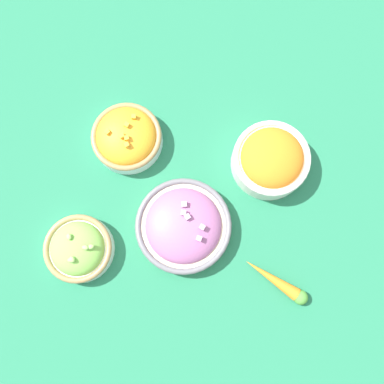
% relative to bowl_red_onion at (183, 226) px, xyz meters
% --- Properties ---
extents(ground_plane, '(3.00, 3.00, 0.00)m').
position_rel_bowl_red_onion_xyz_m(ground_plane, '(-0.01, -0.07, -0.03)').
color(ground_plane, '#23704C').
extents(bowl_red_onion, '(0.19, 0.19, 0.07)m').
position_rel_bowl_red_onion_xyz_m(bowl_red_onion, '(0.00, 0.00, 0.00)').
color(bowl_red_onion, beige).
rests_on(bowl_red_onion, ground_plane).
extents(bowl_carrots, '(0.16, 0.16, 0.08)m').
position_rel_bowl_red_onion_xyz_m(bowl_carrots, '(-0.16, -0.16, 0.01)').
color(bowl_carrots, silver).
rests_on(bowl_carrots, ground_plane).
extents(bowl_lettuce, '(0.14, 0.14, 0.07)m').
position_rel_bowl_red_onion_xyz_m(bowl_lettuce, '(0.20, 0.08, -0.00)').
color(bowl_lettuce, white).
rests_on(bowl_lettuce, ground_plane).
extents(bowl_squash, '(0.15, 0.15, 0.08)m').
position_rel_bowl_red_onion_xyz_m(bowl_squash, '(0.15, -0.16, 0.00)').
color(bowl_squash, silver).
rests_on(bowl_squash, ground_plane).
extents(loose_carrot, '(0.14, 0.08, 0.03)m').
position_rel_bowl_red_onion_xyz_m(loose_carrot, '(-0.20, 0.08, -0.01)').
color(loose_carrot, orange).
rests_on(loose_carrot, ground_plane).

